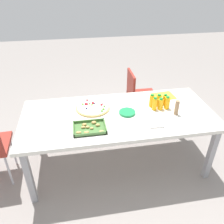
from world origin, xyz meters
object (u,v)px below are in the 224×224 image
juice_bottle_0 (165,100)px  snack_tray (90,128)px  chair_near_left (138,93)px  juice_bottle_4 (160,104)px  juice_bottle_5 (155,104)px  fruit_pizza (93,107)px  cardboard_tube (177,108)px  juice_bottle_1 (159,100)px  napkin_stack (155,123)px  party_table (119,119)px  plate_stack (127,112)px  juice_bottle_3 (167,103)px  juice_bottle_2 (152,101)px  paper_folder (163,96)px

juice_bottle_0 → snack_tray: (0.88, 0.32, -0.05)m
chair_near_left → juice_bottle_4: juice_bottle_4 is taller
juice_bottle_0 → juice_bottle_5: (0.15, 0.08, 0.01)m
fruit_pizza → cardboard_tube: size_ratio=2.31×
juice_bottle_1 → juice_bottle_5: (0.07, 0.08, 0.00)m
snack_tray → napkin_stack: 0.65m
party_table → plate_stack: bearing=175.8°
chair_near_left → juice_bottle_4: bearing=1.4°
juice_bottle_3 → plate_stack: size_ratio=0.86×
juice_bottle_2 → fruit_pizza: 0.66m
party_table → napkin_stack: size_ratio=13.71×
juice_bottle_1 → juice_bottle_3: bearing=133.2°
juice_bottle_0 → plate_stack: 0.48m
juice_bottle_2 → juice_bottle_5: same height
juice_bottle_1 → napkin_stack: 0.38m
juice_bottle_2 → napkin_stack: bearing=77.8°
chair_near_left → paper_folder: bearing=17.0°
juice_bottle_0 → paper_folder: 0.21m
cardboard_tube → plate_stack: bearing=-11.2°
snack_tray → paper_folder: (-0.94, -0.52, -0.01)m
juice_bottle_2 → plate_stack: juice_bottle_2 is taller
juice_bottle_0 → snack_tray: 0.94m
juice_bottle_4 → napkin_stack: (0.15, 0.27, -0.05)m
fruit_pizza → napkin_stack: bearing=145.1°
juice_bottle_0 → juice_bottle_5: size_ratio=0.89×
juice_bottle_4 → cardboard_tube: size_ratio=0.84×
juice_bottle_5 → plate_stack: juice_bottle_5 is taller
juice_bottle_2 → fruit_pizza: juice_bottle_2 is taller
juice_bottle_3 → juice_bottle_4: 0.08m
chair_near_left → napkin_stack: (0.14, 1.07, 0.23)m
juice_bottle_4 → napkin_stack: bearing=60.6°
juice_bottle_3 → juice_bottle_4: size_ratio=1.10×
juice_bottle_0 → cardboard_tube: 0.22m
juice_bottle_1 → cardboard_tube: 0.24m
chair_near_left → juice_bottle_0: bearing=8.0°
juice_bottle_3 → cardboard_tube: bearing=112.4°
juice_bottle_1 → juice_bottle_3: (-0.07, 0.07, 0.00)m
party_table → chair_near_left: 0.96m
fruit_pizza → plate_stack: 0.39m
snack_tray → juice_bottle_3: bearing=-164.5°
juice_bottle_2 → juice_bottle_3: size_ratio=1.00×
juice_bottle_2 → napkin_stack: size_ratio=1.01×
fruit_pizza → cardboard_tube: (-0.86, 0.27, 0.07)m
juice_bottle_0 → snack_tray: juice_bottle_0 is taller
juice_bottle_0 → juice_bottle_4: 0.12m
juice_bottle_3 → fruit_pizza: 0.82m
party_table → juice_bottle_1: 0.50m
plate_stack → snack_tray: bearing=26.9°
juice_bottle_3 → cardboard_tube: size_ratio=0.92×
chair_near_left → cardboard_tube: (-0.14, 0.93, 0.30)m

